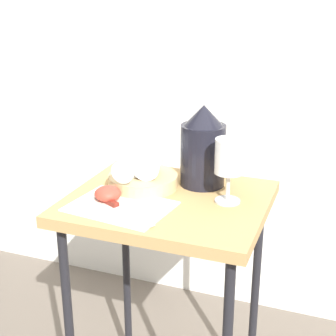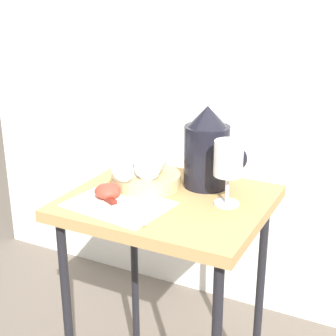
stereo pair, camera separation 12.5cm
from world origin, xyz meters
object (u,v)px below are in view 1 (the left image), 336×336
wine_glass_upright (229,160)px  wine_glass_tipped_near (136,160)px  wine_glass_tipped_far (149,163)px  basket_tray (143,181)px  apple_half_left (108,194)px  knife (115,205)px  pitcher (203,153)px  table (168,227)px

wine_glass_upright → wine_glass_tipped_near: 0.26m
wine_glass_tipped_near → wine_glass_tipped_far: bearing=0.2°
basket_tray → apple_half_left: (-0.04, -0.12, 0.00)m
knife → wine_glass_tipped_far: bearing=81.1°
wine_glass_upright → apple_half_left: (-0.28, -0.10, -0.09)m
basket_tray → wine_glass_upright: size_ratio=1.13×
wine_glass_tipped_far → basket_tray: bearing=-166.2°
knife → pitcher: bearing=56.0°
apple_half_left → pitcher: bearing=46.4°
wine_glass_tipped_near → wine_glass_tipped_far: 0.04m
wine_glass_upright → knife: bearing=-151.3°
pitcher → wine_glass_tipped_far: 0.15m
apple_half_left → knife: 0.05m
wine_glass_tipped_far → table: bearing=-33.0°
table → knife: 0.17m
basket_tray → pitcher: pitcher is taller
table → pitcher: pitcher is taller
table → knife: size_ratio=3.55×
table → basket_tray: basket_tray is taller
pitcher → apple_half_left: (-0.19, -0.20, -0.07)m
wine_glass_tipped_near → apple_half_left: size_ratio=2.26×
wine_glass_tipped_near → wine_glass_tipped_far: (0.04, 0.00, -0.00)m
pitcher → wine_glass_upright: bearing=-44.7°
pitcher → wine_glass_tipped_near: bearing=-156.5°
basket_tray → pitcher: bearing=27.5°
wine_glass_tipped_near → knife: bearing=-85.9°
wine_glass_tipped_near → apple_half_left: bearing=-100.5°
wine_glass_tipped_near → knife: size_ratio=0.75×
basket_tray → wine_glass_upright: 0.25m
wine_glass_tipped_near → apple_half_left: 0.14m
wine_glass_tipped_far → knife: (-0.02, -0.16, -0.06)m
wine_glass_upright → knife: 0.30m
basket_tray → wine_glass_tipped_near: wine_glass_tipped_near is taller
table → wine_glass_tipped_far: size_ratio=4.55×
wine_glass_tipped_far → apple_half_left: size_ratio=2.34×
table → wine_glass_tipped_near: 0.20m
basket_tray → apple_half_left: size_ratio=2.79×
apple_half_left → knife: size_ratio=0.33×
basket_tray → knife: basket_tray is taller
pitcher → knife: bearing=-124.0°
table → wine_glass_upright: wine_glass_upright is taller
table → wine_glass_upright: bearing=9.9°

